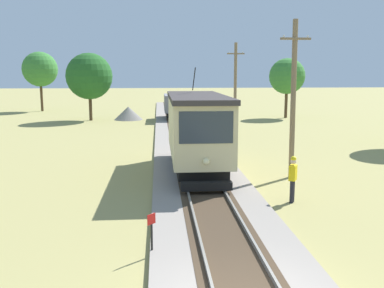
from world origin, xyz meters
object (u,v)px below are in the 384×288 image
at_px(gravel_pile, 128,113).
at_px(red_tram, 197,129).
at_px(freight_car, 176,105).
at_px(utility_pole_near_tram, 293,98).
at_px(tree_left_far, 40,69).
at_px(tree_left_near, 89,76).
at_px(tree_right_near, 287,76).
at_px(utility_pole_mid, 235,87).
at_px(trackside_signal_marker, 152,233).
at_px(track_worker, 293,177).

bearing_deg(gravel_pile, red_tram, -78.43).
height_order(freight_car, utility_pole_near_tram, utility_pole_near_tram).
xyz_separation_m(freight_car, utility_pole_near_tram, (4.34, -24.69, 2.15)).
bearing_deg(tree_left_far, tree_left_near, -55.05).
bearing_deg(utility_pole_near_tram, gravel_pile, 110.19).
distance_m(freight_car, tree_right_near, 12.44).
bearing_deg(utility_pole_mid, freight_car, 113.42).
bearing_deg(tree_left_near, utility_pole_near_tram, -62.27).
relative_size(red_tram, trackside_signal_marker, 7.24).
xyz_separation_m(utility_pole_mid, tree_right_near, (7.69, 11.20, 0.78)).
distance_m(track_worker, tree_left_far, 45.00).
distance_m(red_tram, gravel_pile, 24.83).
bearing_deg(track_worker, tree_right_near, 103.74).
bearing_deg(trackside_signal_marker, gravel_pile, 94.97).
height_order(utility_pole_mid, tree_right_near, utility_pole_mid).
bearing_deg(utility_pole_near_tram, tree_right_near, 73.45).
distance_m(red_tram, tree_left_far, 39.09).
bearing_deg(trackside_signal_marker, tree_left_near, 101.47).
relative_size(utility_pole_mid, tree_right_near, 1.12).
bearing_deg(tree_right_near, utility_pole_mid, -124.45).
xyz_separation_m(gravel_pile, tree_left_far, (-11.71, 10.94, 4.60)).
xyz_separation_m(freight_car, track_worker, (3.18, -28.57, -0.57)).
bearing_deg(track_worker, gravel_pile, 135.89).
relative_size(utility_pole_near_tram, tree_left_far, 0.96).
relative_size(track_worker, tree_right_near, 0.28).
relative_size(track_worker, tree_left_near, 0.26).
distance_m(utility_pole_near_tram, tree_left_near, 28.23).
distance_m(trackside_signal_marker, gravel_pile, 33.69).
height_order(freight_car, tree_left_near, tree_left_near).
xyz_separation_m(tree_right_near, tree_left_far, (-28.70, 10.40, 0.81)).
bearing_deg(red_tram, trackside_signal_marker, -102.45).
bearing_deg(utility_pole_mid, tree_left_near, 141.83).
bearing_deg(tree_left_near, tree_left_far, 124.95).
bearing_deg(tree_left_far, utility_pole_near_tram, -59.90).
xyz_separation_m(tree_left_near, tree_left_far, (-7.89, 11.29, 0.79)).
bearing_deg(gravel_pile, tree_right_near, 1.81).
bearing_deg(freight_car, tree_left_far, 145.23).
relative_size(utility_pole_mid, gravel_pile, 2.41).
relative_size(red_tram, tree_right_near, 1.33).
distance_m(utility_pole_mid, tree_left_near, 16.72).
distance_m(freight_car, trackside_signal_marker, 33.00).
xyz_separation_m(red_tram, tree_left_near, (-8.79, 23.93, 2.31)).
height_order(trackside_signal_marker, track_worker, track_worker).
distance_m(freight_car, utility_pole_near_tram, 25.16).
xyz_separation_m(red_tram, utility_pole_mid, (4.34, 13.61, 1.51)).
xyz_separation_m(utility_pole_near_tram, utility_pole_mid, (-0.00, 14.66, -0.00)).
bearing_deg(utility_pole_mid, track_worker, -93.60).
height_order(trackside_signal_marker, gravel_pile, gravel_pile).
distance_m(utility_pole_near_tram, trackside_signal_marker, 10.86).
bearing_deg(freight_car, tree_left_near, 178.11).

